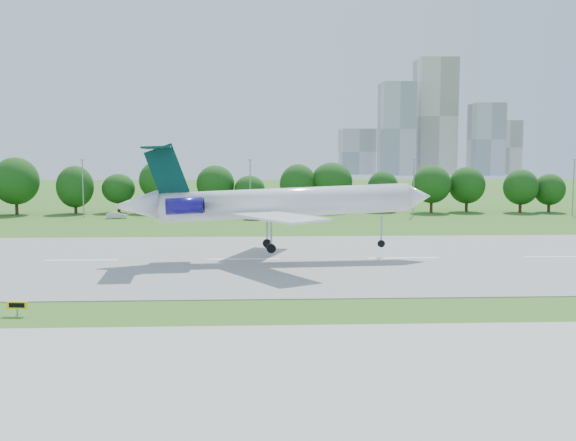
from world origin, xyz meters
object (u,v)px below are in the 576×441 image
Objects in this scene: airliner at (270,202)px; service_vehicle_a at (116,215)px; taxi_sign_left at (17,305)px; service_vehicle_b at (251,218)px.

airliner reaches higher than service_vehicle_a.
taxi_sign_left is 78.80m from service_vehicle_b.
taxi_sign_left reaches higher than service_vehicle_b.
service_vehicle_a is at bearing 113.87° from airliner.
taxi_sign_left is at bearing -132.95° from airliner.
service_vehicle_a reaches higher than service_vehicle_b.
airliner is 22.66× the size of taxi_sign_left.
service_vehicle_b is (-2.99, 49.49, -6.65)m from airliner.
airliner is 9.53× the size of service_vehicle_a.
taxi_sign_left is 82.64m from service_vehicle_a.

